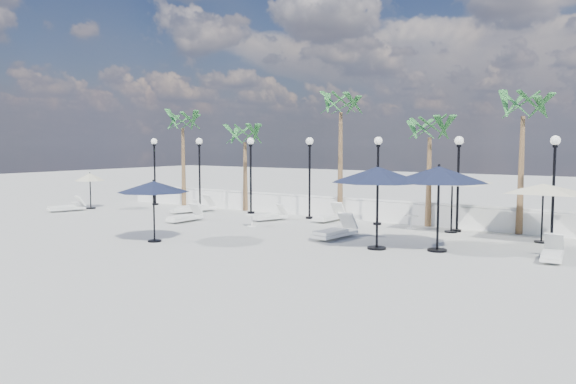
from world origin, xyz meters
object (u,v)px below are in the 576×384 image
Objects in this scene: lounger_2 at (186,209)px; lounger_6 at (335,231)px; lounger_3 at (196,207)px; parasol_navy_mid at (378,175)px; lounger_4 at (270,216)px; lounger_0 at (67,207)px; lounger_1 at (185,217)px; lounger_5 at (329,216)px; parasol_cream_small at (90,177)px; parasol_navy_right at (439,175)px; lounger_7 at (552,253)px; parasol_cream_sq_b at (544,184)px; parasol_cream_sq_a at (453,175)px; parasol_navy_left at (153,187)px.

lounger_6 reaches higher than lounger_2.
lounger_3 is 12.99m from parasol_navy_mid.
lounger_4 is 0.57× the size of parasol_navy_mid.
lounger_0 is 7.93m from lounger_1.
lounger_5 is 13.66m from parasol_cream_small.
parasol_navy_right is (11.84, -0.32, 2.30)m from lounger_1.
lounger_7 is 0.93× the size of parasol_cream_small.
parasol_cream_sq_b is (6.55, 3.39, 1.84)m from lounger_6.
lounger_3 is 0.43× the size of parasol_cream_sq_a.
parasol_navy_mid is 1.60× the size of parasol_cream_small.
lounger_0 is 19.49m from parasol_cream_sq_a.
lounger_2 is 0.77× the size of lounger_6.
lounger_0 is 0.39× the size of parasol_cream_sq_a.
lounger_2 is 0.37× the size of parasol_cream_sq_b.
parasol_navy_mid is (2.18, -1.04, 2.23)m from lounger_6.
lounger_5 reaches higher than lounger_1.
parasol_cream_small is at bearing 107.44° from lounger_0.
lounger_0 reaches higher than lounger_7.
parasol_navy_right is 19.80m from parasol_cream_small.
parasol_cream_small is at bearing -150.16° from lounger_4.
lounger_4 is 9.63m from parasol_navy_right.
lounger_5 is at bearing 179.78° from parasol_cream_sq_a.
lounger_3 is 0.99× the size of lounger_6.
lounger_2 is at bearing 44.40° from lounger_0.
lounger_7 is at bearing 10.21° from lounger_4.
lounger_6 is at bearing 8.06° from lounger_2.
parasol_cream_sq_a is (10.96, 3.80, 2.06)m from lounger_1.
parasol_cream_small is at bearing 176.65° from parasol_navy_right.
parasol_navy_right reaches higher than lounger_2.
lounger_6 is 7.41m from lounger_7.
lounger_2 is 8.44m from parasol_navy_left.
lounger_2 is 0.67× the size of parasol_navy_left.
lounger_6 reaches higher than lounger_4.
parasol_cream_small reaches higher than lounger_2.
parasol_navy_right reaches higher than parasol_navy_mid.
lounger_0 is 0.98× the size of parasol_cream_small.
lounger_2 is 14.44m from parasol_navy_right.
lounger_7 is (23.14, 0.84, -0.01)m from lounger_0.
lounger_5 reaches higher than lounger_4.
lounger_4 reaches higher than lounger_2.
parasol_cream_sq_a is at bearing 1.76° from lounger_5.
lounger_7 is at bearing 19.90° from parasol_navy_left.
parasol_cream_sq_b is at bearing 13.50° from lounger_1.
lounger_7 reaches higher than lounger_4.
lounger_7 is 0.58× the size of parasol_navy_mid.
lounger_2 is at bearing -79.84° from lounger_3.
lounger_4 is at bearing -176.01° from parasol_cream_sq_b.
parasol_cream_sq_a reaches higher than lounger_1.
lounger_5 is at bearing 72.33° from parasol_navy_left.
parasol_cream_sq_b reaches higher than parasol_cream_small.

